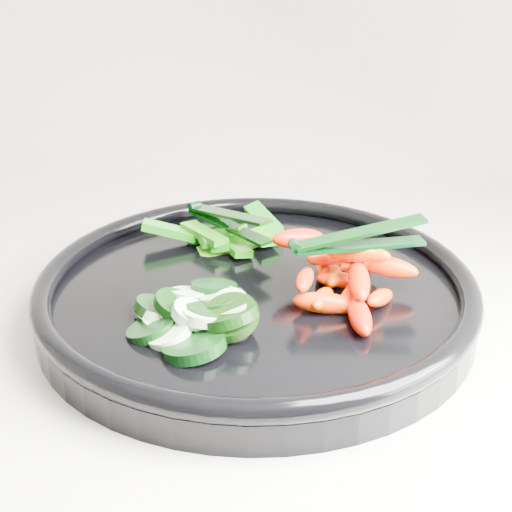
# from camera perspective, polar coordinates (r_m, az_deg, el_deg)

# --- Properties ---
(veggie_tray) EXTENTS (0.38, 0.38, 0.04)m
(veggie_tray) POSITION_cam_1_polar(r_m,az_deg,el_deg) (0.61, 0.00, -2.94)
(veggie_tray) COLOR black
(veggie_tray) RESTS_ON counter
(cucumber_pile) EXTENTS (0.12, 0.13, 0.04)m
(cucumber_pile) POSITION_cam_1_polar(r_m,az_deg,el_deg) (0.56, -5.18, -4.61)
(cucumber_pile) COLOR black
(cucumber_pile) RESTS_ON veggie_tray
(carrot_pile) EXTENTS (0.13, 0.16, 0.05)m
(carrot_pile) POSITION_cam_1_polar(r_m,az_deg,el_deg) (0.60, 7.21, -1.44)
(carrot_pile) COLOR #EA4A00
(carrot_pile) RESTS_ON veggie_tray
(pepper_pile) EXTENTS (0.14, 0.10, 0.04)m
(pepper_pile) POSITION_cam_1_polar(r_m,az_deg,el_deg) (0.69, -2.65, 1.59)
(pepper_pile) COLOR #136509
(pepper_pile) RESTS_ON veggie_tray
(tong_carrot) EXTENTS (0.11, 0.05, 0.02)m
(tong_carrot) POSITION_cam_1_polar(r_m,az_deg,el_deg) (0.58, 7.97, 1.31)
(tong_carrot) COLOR black
(tong_carrot) RESTS_ON carrot_pile
(tong_pepper) EXTENTS (0.10, 0.08, 0.02)m
(tong_pepper) POSITION_cam_1_polar(r_m,az_deg,el_deg) (0.68, -2.39, 2.97)
(tong_pepper) COLOR black
(tong_pepper) RESTS_ON pepper_pile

